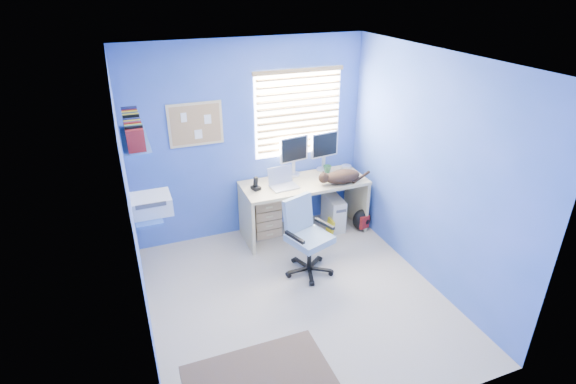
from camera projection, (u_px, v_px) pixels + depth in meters
name	position (u px, v px, depth m)	size (l,w,h in m)	color
floor	(297.00, 298.00, 4.82)	(3.00, 3.20, 0.00)	#A59A87
ceiling	(299.00, 59.00, 3.72)	(3.00, 3.20, 0.00)	white
wall_back	(249.00, 141.00, 5.61)	(3.00, 0.01, 2.50)	#3058B1
wall_front	(391.00, 295.00, 2.93)	(3.00, 0.01, 2.50)	#3058B1
wall_left	(134.00, 223.00, 3.78)	(0.01, 3.20, 2.50)	#3058B1
wall_right	(429.00, 171.00, 4.76)	(0.01, 3.20, 2.50)	#3058B1
desk	(304.00, 207.00, 5.91)	(1.61, 0.65, 0.74)	#CFB78E
laptop	(284.00, 179.00, 5.55)	(0.33, 0.26, 0.22)	silver
monitor_left	(293.00, 156.00, 5.82)	(0.40, 0.12, 0.54)	silver
monitor_right	(324.00, 151.00, 5.98)	(0.40, 0.12, 0.54)	silver
phone	(256.00, 183.00, 5.50)	(0.09, 0.11, 0.17)	black
mug	(327.00, 169.00, 5.99)	(0.10, 0.09, 0.10)	#2C653E
cd_spindle	(346.00, 168.00, 6.07)	(0.13, 0.13, 0.07)	silver
cat	(342.00, 177.00, 5.68)	(0.48, 0.25, 0.17)	black
tower_pc	(333.00, 212.00, 6.08)	(0.19, 0.44, 0.45)	beige
drawer_boxes	(266.00, 216.00, 5.89)	(0.35, 0.28, 0.54)	tan
yellow_book	(330.00, 228.00, 5.92)	(0.03, 0.17, 0.24)	yellow
backpack	(362.00, 220.00, 6.06)	(0.25, 0.19, 0.30)	black
office_chair	(307.00, 246.00, 5.13)	(0.66, 0.66, 0.90)	black
window_blinds	(299.00, 113.00, 5.66)	(1.15, 0.05, 1.10)	white
corkboard	(196.00, 124.00, 5.25)	(0.64, 0.02, 0.52)	#CFB78E
wall_shelves	(141.00, 168.00, 4.38)	(0.42, 0.90, 1.05)	#3964BB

